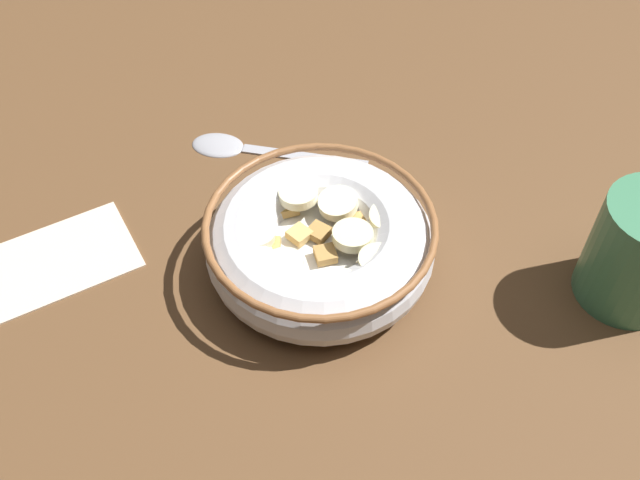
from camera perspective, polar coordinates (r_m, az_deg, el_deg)
ground_plane at (r=56.33cm, az=-0.00°, el=-2.64°), size 92.14×92.14×2.00cm
cereal_bowl at (r=53.40cm, az=0.01°, el=-0.18°), size 17.20×17.20×5.09cm
spoon at (r=64.87cm, az=-6.47°, el=7.47°), size 15.43×8.58×0.80cm
folded_napkin at (r=59.33cm, az=-20.67°, el=-1.68°), size 14.46×10.95×0.30cm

